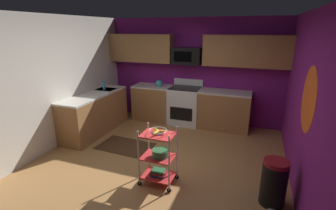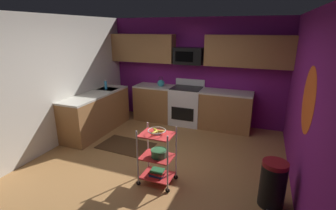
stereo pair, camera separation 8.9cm
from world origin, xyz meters
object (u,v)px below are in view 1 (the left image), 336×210
dish_soap_bottle (104,86)px  rolling_cart (158,157)px  fruit_bowl (158,131)px  trash_can (274,183)px  oven_range (185,105)px  microwave (187,56)px  kettle (159,83)px  book_stack (158,173)px  mixing_bowl_large (160,153)px

dish_soap_bottle → rolling_cart: bearing=-40.0°
fruit_bowl → trash_can: bearing=3.1°
oven_range → microwave: bearing=90.3°
rolling_cart → fruit_bowl: (0.00, 0.00, 0.42)m
rolling_cart → trash_can: bearing=3.1°
fruit_bowl → kettle: bearing=111.6°
oven_range → fruit_bowl: bearing=-82.5°
book_stack → kettle: (-1.04, 2.61, 0.82)m
fruit_bowl → dish_soap_bottle: (-2.14, 1.80, 0.14)m
oven_range → trash_can: oven_range is taller
oven_range → rolling_cart: (0.34, -2.62, -0.03)m
oven_range → book_stack: bearing=-82.5°
oven_range → rolling_cart: oven_range is taller
kettle → trash_can: 3.76m
kettle → trash_can: bearing=-43.1°
oven_range → dish_soap_bottle: bearing=-155.5°
rolling_cart → book_stack: rolling_cart is taller
microwave → rolling_cart: size_ratio=0.77×
rolling_cart → dish_soap_bottle: dish_soap_bottle is taller
kettle → trash_can: size_ratio=0.40×
kettle → microwave: bearing=8.9°
oven_range → trash_can: bearing=-51.6°
book_stack → dish_soap_bottle: 2.92m
book_stack → trash_can: size_ratio=0.39×
microwave → fruit_bowl: microwave is taller
fruit_bowl → dish_soap_bottle: size_ratio=1.36×
kettle → rolling_cart: bearing=-68.4°
kettle → trash_can: kettle is taller
trash_can → kettle: bearing=136.9°
mixing_bowl_large → kettle: 2.86m
book_stack → dish_soap_bottle: dish_soap_bottle is taller
oven_range → book_stack: (0.34, -2.62, -0.30)m
book_stack → kettle: kettle is taller
microwave → dish_soap_bottle: size_ratio=3.50×
microwave → trash_can: microwave is taller
microwave → mixing_bowl_large: microwave is taller
mixing_bowl_large → book_stack: bearing=180.0°
microwave → mixing_bowl_large: bearing=-82.2°
fruit_bowl → book_stack: 0.70m
microwave → trash_can: (2.01, -2.63, -1.37)m
fruit_bowl → kettle: kettle is taller
microwave → dish_soap_bottle: 2.13m
mixing_bowl_large → kettle: kettle is taller
trash_can → dish_soap_bottle: bearing=155.8°
fruit_bowl → trash_can: fruit_bowl is taller
oven_range → book_stack: size_ratio=4.26×
mixing_bowl_large → dish_soap_bottle: 2.87m
microwave → rolling_cart: microwave is taller
rolling_cart → book_stack: size_ratio=3.55×
rolling_cart → trash_can: (1.66, 0.09, -0.12)m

